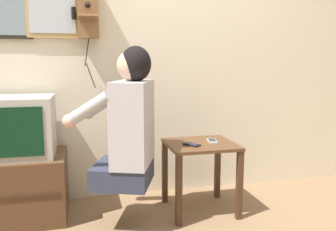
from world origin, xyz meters
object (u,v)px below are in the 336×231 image
at_px(person, 129,123).
at_px(framed_picture, 2,12).
at_px(television, 12,127).
at_px(wall_phone_antique, 87,9).
at_px(cell_phone_spare, 212,141).
at_px(cell_phone_held, 192,145).

bearing_deg(person, framed_picture, 75.63).
height_order(television, wall_phone_antique, wall_phone_antique).
distance_m(framed_picture, cell_phone_spare, 1.78).
bearing_deg(cell_phone_held, wall_phone_antique, 115.56).
xyz_separation_m(wall_phone_antique, cell_phone_held, (0.68, -0.45, -0.96)).
height_order(person, cell_phone_spare, person).
height_order(wall_phone_antique, framed_picture, wall_phone_antique).
bearing_deg(person, cell_phone_spare, -56.78).
height_order(television, framed_picture, framed_picture).
relative_size(television, wall_phone_antique, 0.67).
xyz_separation_m(person, cell_phone_spare, (0.63, 0.15, -0.18)).
height_order(framed_picture, cell_phone_held, framed_picture).
distance_m(wall_phone_antique, framed_picture, 0.60).
bearing_deg(wall_phone_antique, person, -66.41).
bearing_deg(cell_phone_held, cell_phone_spare, -6.63).
relative_size(person, cell_phone_held, 6.60).
bearing_deg(wall_phone_antique, framed_picture, 175.81).
xyz_separation_m(cell_phone_held, cell_phone_spare, (0.18, 0.08, 0.00)).
height_order(framed_picture, cell_phone_spare, framed_picture).
xyz_separation_m(wall_phone_antique, cell_phone_spare, (0.86, -0.37, -0.96)).
relative_size(television, cell_phone_held, 4.03).
distance_m(person, framed_picture, 1.25).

